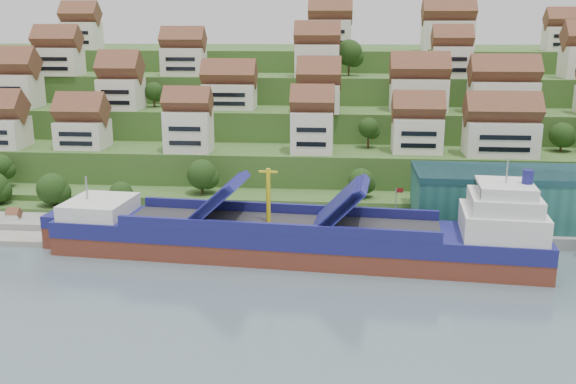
{
  "coord_description": "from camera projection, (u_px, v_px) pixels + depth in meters",
  "views": [
    {
      "loc": [
        8.4,
        -100.9,
        38.08
      ],
      "look_at": [
        -1.59,
        14.0,
        8.0
      ],
      "focal_mm": 40.0,
      "sensor_mm": 36.0,
      "label": 1
    }
  ],
  "objects": [
    {
      "name": "hillside",
      "position": [
        317.0,
        114.0,
        204.71
      ],
      "size": [
        260.0,
        128.0,
        31.0
      ],
      "color": "#2D4C1E",
      "rests_on": "ground"
    },
    {
      "name": "hillside_trees",
      "position": [
        259.0,
        124.0,
        146.26
      ],
      "size": [
        140.28,
        62.65,
        31.32
      ],
      "color": "#203E14",
      "rests_on": "ground"
    },
    {
      "name": "quay",
      "position": [
        403.0,
        229.0,
        120.08
      ],
      "size": [
        180.0,
        14.0,
        2.2
      ],
      "primitive_type": "cube",
      "color": "gray",
      "rests_on": "ground"
    },
    {
      "name": "ground",
      "position": [
        290.0,
        259.0,
        107.58
      ],
      "size": [
        300.0,
        300.0,
        0.0
      ],
      "primitive_type": "plane",
      "color": "slate",
      "rests_on": "ground"
    },
    {
      "name": "flagpole",
      "position": [
        396.0,
        206.0,
        113.96
      ],
      "size": [
        1.28,
        0.16,
        8.0
      ],
      "color": "gray",
      "rests_on": "quay"
    },
    {
      "name": "hillside_village",
      "position": [
        323.0,
        86.0,
        158.2
      ],
      "size": [
        159.05,
        62.37,
        28.52
      ],
      "color": "silver",
      "rests_on": "ground"
    },
    {
      "name": "cargo_ship",
      "position": [
        307.0,
        239.0,
        107.39
      ],
      "size": [
        82.48,
        19.58,
        18.17
      ],
      "rotation": [
        0.0,
        0.0,
        -0.08
      ],
      "color": "brown",
      "rests_on": "ground"
    }
  ]
}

